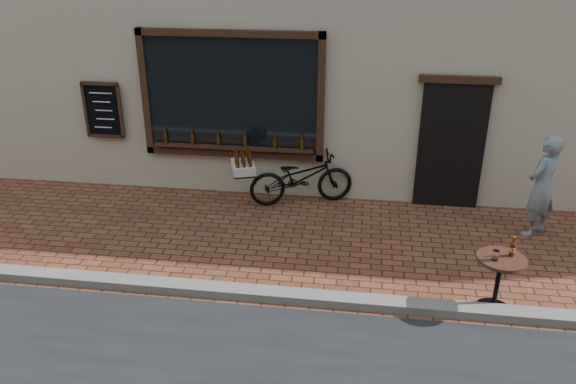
# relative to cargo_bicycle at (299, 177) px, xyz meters

# --- Properties ---
(ground) EXTENTS (90.00, 90.00, 0.00)m
(ground) POSITION_rel_cargo_bicycle_xyz_m (0.67, -3.19, -0.50)
(ground) COLOR brown
(ground) RESTS_ON ground
(kerb) EXTENTS (90.00, 0.25, 0.12)m
(kerb) POSITION_rel_cargo_bicycle_xyz_m (0.67, -2.99, -0.44)
(kerb) COLOR slate
(kerb) RESTS_ON ground
(cargo_bicycle) EXTENTS (2.21, 1.25, 1.04)m
(cargo_bicycle) POSITION_rel_cargo_bicycle_xyz_m (0.00, 0.00, 0.00)
(cargo_bicycle) COLOR black
(cargo_bicycle) RESTS_ON ground
(bistro_table) EXTENTS (0.60, 0.60, 1.03)m
(bistro_table) POSITION_rel_cargo_bicycle_xyz_m (2.85, -2.84, 0.05)
(bistro_table) COLOR black
(bistro_table) RESTS_ON ground
(pedestrian) EXTENTS (0.71, 0.71, 1.66)m
(pedestrian) POSITION_rel_cargo_bicycle_xyz_m (3.87, -0.64, 0.34)
(pedestrian) COLOR gray
(pedestrian) RESTS_ON ground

